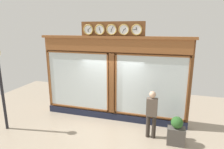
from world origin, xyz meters
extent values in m
cube|color=brown|center=(0.00, -0.15, 1.67)|extent=(5.93, 0.30, 3.34)
cube|color=#191E33|center=(0.00, 0.02, 0.14)|extent=(5.93, 0.08, 0.28)
cube|color=brown|center=(0.00, 0.04, 3.09)|extent=(5.81, 0.08, 0.51)
cube|color=brown|center=(0.00, 0.02, 3.39)|extent=(6.05, 0.20, 0.10)
cube|color=silver|center=(-1.51, 0.01, 1.57)|extent=(2.62, 0.02, 2.34)
cube|color=brown|center=(-1.51, 0.04, 2.76)|extent=(2.72, 0.04, 0.05)
cube|color=brown|center=(-1.51, 0.04, 0.37)|extent=(2.72, 0.04, 0.05)
cube|color=brown|center=(-2.84, 0.04, 1.57)|extent=(0.05, 0.04, 2.44)
cube|color=brown|center=(-0.18, 0.04, 1.57)|extent=(0.05, 0.04, 2.44)
cube|color=silver|center=(1.51, 0.01, 1.57)|extent=(2.62, 0.02, 2.34)
cube|color=brown|center=(1.51, 0.04, 2.76)|extent=(2.72, 0.04, 0.05)
cube|color=brown|center=(1.51, 0.04, 0.37)|extent=(2.72, 0.04, 0.05)
cube|color=brown|center=(2.84, 0.04, 1.57)|extent=(0.05, 0.04, 2.44)
cube|color=brown|center=(0.18, 0.04, 1.57)|extent=(0.05, 0.04, 2.44)
cube|color=brown|center=(0.00, 0.03, 1.57)|extent=(0.20, 0.10, 2.44)
cube|color=brown|center=(0.00, -0.02, 3.67)|extent=(2.48, 0.06, 0.60)
cylinder|color=white|center=(-0.94, 0.06, 3.67)|extent=(0.33, 0.02, 0.33)
torus|color=#B79347|center=(-0.94, 0.06, 3.67)|extent=(0.40, 0.04, 0.40)
cube|color=black|center=(-0.93, 0.07, 3.72)|extent=(0.04, 0.01, 0.09)
cube|color=black|center=(-0.87, 0.07, 3.68)|extent=(0.14, 0.01, 0.02)
sphere|color=black|center=(-0.94, 0.08, 3.67)|extent=(0.02, 0.02, 0.02)
cylinder|color=white|center=(-0.47, 0.06, 3.67)|extent=(0.33, 0.02, 0.33)
torus|color=#B79347|center=(-0.47, 0.06, 3.67)|extent=(0.40, 0.04, 0.40)
cube|color=black|center=(-0.51, 0.07, 3.70)|extent=(0.09, 0.01, 0.06)
cube|color=black|center=(-0.44, 0.07, 3.61)|extent=(0.07, 0.01, 0.13)
sphere|color=black|center=(-0.47, 0.08, 3.67)|extent=(0.02, 0.02, 0.02)
cylinder|color=white|center=(0.00, 0.06, 3.67)|extent=(0.33, 0.02, 0.33)
torus|color=#B79347|center=(0.00, 0.06, 3.67)|extent=(0.41, 0.04, 0.41)
cube|color=black|center=(0.01, 0.07, 3.63)|extent=(0.04, 0.01, 0.09)
cube|color=black|center=(-0.03, 0.07, 3.74)|extent=(0.08, 0.01, 0.13)
sphere|color=black|center=(0.00, 0.08, 3.67)|extent=(0.02, 0.02, 0.02)
cylinder|color=white|center=(0.47, 0.06, 3.67)|extent=(0.33, 0.02, 0.33)
torus|color=#B79347|center=(0.47, 0.06, 3.67)|extent=(0.41, 0.05, 0.41)
cube|color=black|center=(0.48, 0.07, 3.72)|extent=(0.03, 0.01, 0.09)
cube|color=black|center=(0.45, 0.07, 3.61)|extent=(0.05, 0.01, 0.14)
sphere|color=black|center=(0.47, 0.08, 3.67)|extent=(0.02, 0.02, 0.02)
cylinder|color=white|center=(0.94, 0.06, 3.67)|extent=(0.33, 0.02, 0.33)
torus|color=#B79347|center=(0.94, 0.06, 3.67)|extent=(0.41, 0.05, 0.41)
cube|color=black|center=(0.94, 0.07, 3.63)|extent=(0.02, 0.01, 0.09)
cube|color=black|center=(0.88, 0.07, 3.71)|extent=(0.13, 0.01, 0.09)
sphere|color=black|center=(0.94, 0.08, 3.67)|extent=(0.02, 0.02, 0.02)
cylinder|color=#312A24|center=(-1.58, 0.91, 0.41)|extent=(0.14, 0.14, 0.82)
cylinder|color=#312A24|center=(-1.78, 0.91, 0.41)|extent=(0.14, 0.14, 0.82)
cube|color=brown|center=(-1.68, 0.91, 1.13)|extent=(0.37, 0.23, 0.62)
sphere|color=tan|center=(-1.68, 0.91, 1.58)|extent=(0.22, 0.22, 0.22)
cylinder|color=black|center=(3.63, 1.85, 1.38)|extent=(0.10, 0.10, 2.75)
cube|color=#4C4742|center=(-2.51, 1.09, 0.29)|extent=(0.56, 0.36, 0.58)
sphere|color=#285623|center=(-2.51, 1.09, 0.78)|extent=(0.38, 0.38, 0.38)
camera|label=1|loc=(-2.09, 7.07, 3.73)|focal=30.72mm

